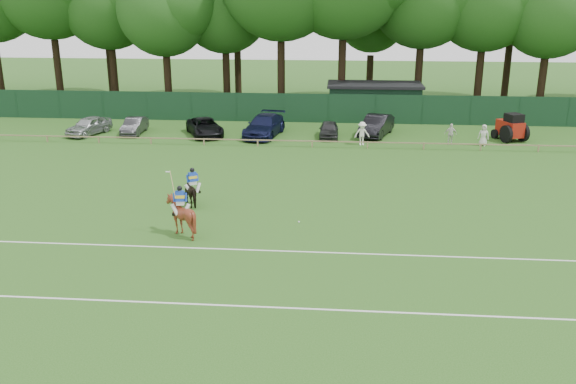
# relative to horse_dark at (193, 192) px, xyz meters

# --- Properties ---
(ground) EXTENTS (160.00, 160.00, 0.00)m
(ground) POSITION_rel_horse_dark_xyz_m (4.64, -4.68, -0.72)
(ground) COLOR #1E4C14
(ground) RESTS_ON ground
(horse_dark) EXTENTS (1.55, 1.85, 1.44)m
(horse_dark) POSITION_rel_horse_dark_xyz_m (0.00, 0.00, 0.00)
(horse_dark) COLOR black
(horse_dark) RESTS_ON ground
(horse_chestnut) EXTENTS (1.73, 1.88, 1.85)m
(horse_chestnut) POSITION_rel_horse_dark_xyz_m (0.43, -4.17, 0.21)
(horse_chestnut) COLOR maroon
(horse_chestnut) RESTS_ON ground
(sedan_silver) EXTENTS (2.93, 4.51, 1.43)m
(sedan_silver) POSITION_rel_horse_dark_xyz_m (-12.18, 16.06, -0.00)
(sedan_silver) COLOR #A9ABAE
(sedan_silver) RESTS_ON ground
(sedan_grey) EXTENTS (1.49, 3.89, 1.26)m
(sedan_grey) POSITION_rel_horse_dark_xyz_m (-8.71, 16.71, -0.09)
(sedan_grey) COLOR #2B2B2D
(sedan_grey) RESTS_ON ground
(suv_black) EXTENTS (4.05, 5.36, 1.35)m
(suv_black) POSITION_rel_horse_dark_xyz_m (-2.97, 16.50, -0.04)
(suv_black) COLOR black
(suv_black) RESTS_ON ground
(sedan_navy) EXTENTS (3.20, 5.94, 1.64)m
(sedan_navy) POSITION_rel_horse_dark_xyz_m (1.72, 16.70, 0.10)
(sedan_navy) COLOR #101435
(sedan_navy) RESTS_ON ground
(hatch_grey) EXTENTS (1.45, 3.60, 1.23)m
(hatch_grey) POSITION_rel_horse_dark_xyz_m (6.78, 16.64, -0.10)
(hatch_grey) COLOR #2E2D30
(hatch_grey) RESTS_ON ground
(estate_black) EXTENTS (3.16, 5.19, 1.62)m
(estate_black) POSITION_rel_horse_dark_xyz_m (10.48, 17.57, 0.09)
(estate_black) COLOR black
(estate_black) RESTS_ON ground
(spectator_left) EXTENTS (1.22, 0.84, 1.73)m
(spectator_left) POSITION_rel_horse_dark_xyz_m (9.25, 14.33, 0.15)
(spectator_left) COLOR white
(spectator_left) RESTS_ON ground
(spectator_mid) EXTENTS (0.94, 0.43, 1.57)m
(spectator_mid) POSITION_rel_horse_dark_xyz_m (15.77, 15.07, 0.07)
(spectator_mid) COLOR silver
(spectator_mid) RESTS_ON ground
(spectator_right) EXTENTS (0.89, 0.72, 1.57)m
(spectator_right) POSITION_rel_horse_dark_xyz_m (18.12, 14.87, 0.07)
(spectator_right) COLOR silver
(spectator_right) RESTS_ON ground
(rider_dark) EXTENTS (0.87, 0.63, 1.41)m
(rider_dark) POSITION_rel_horse_dark_xyz_m (0.01, -0.01, 0.68)
(rider_dark) COLOR silver
(rider_dark) RESTS_ON ground
(rider_chestnut) EXTENTS (0.95, 0.54, 2.05)m
(rider_chestnut) POSITION_rel_horse_dark_xyz_m (0.43, -4.18, 1.02)
(rider_chestnut) COLOR silver
(rider_chestnut) RESTS_ON ground
(polo_ball) EXTENTS (0.09, 0.09, 0.09)m
(polo_ball) POSITION_rel_horse_dark_xyz_m (5.71, -2.18, -0.67)
(polo_ball) COLOR silver
(polo_ball) RESTS_ON ground
(pitch_lines) EXTENTS (60.00, 5.10, 0.01)m
(pitch_lines) POSITION_rel_horse_dark_xyz_m (4.64, -8.18, -0.71)
(pitch_lines) COLOR silver
(pitch_lines) RESTS_ON ground
(pitch_rail) EXTENTS (62.10, 0.10, 0.50)m
(pitch_rail) POSITION_rel_horse_dark_xyz_m (4.64, 13.32, -0.27)
(pitch_rail) COLOR #997F5B
(pitch_rail) RESTS_ON ground
(perimeter_fence) EXTENTS (92.08, 0.08, 2.50)m
(perimeter_fence) POSITION_rel_horse_dark_xyz_m (4.64, 22.32, 0.53)
(perimeter_fence) COLOR #14351E
(perimeter_fence) RESTS_ON ground
(utility_shed) EXTENTS (8.40, 4.40, 3.04)m
(utility_shed) POSITION_rel_horse_dark_xyz_m (10.64, 25.32, 0.82)
(utility_shed) COLOR #14331E
(utility_shed) RESTS_ON ground
(tree_row) EXTENTS (96.00, 12.00, 21.00)m
(tree_row) POSITION_rel_horse_dark_xyz_m (6.64, 30.32, -0.72)
(tree_row) COLOR #26561C
(tree_row) RESTS_ON ground
(tractor) EXTENTS (2.47, 2.94, 2.10)m
(tractor) POSITION_rel_horse_dark_xyz_m (20.54, 16.70, 0.28)
(tractor) COLOR #A21B0E
(tractor) RESTS_ON ground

